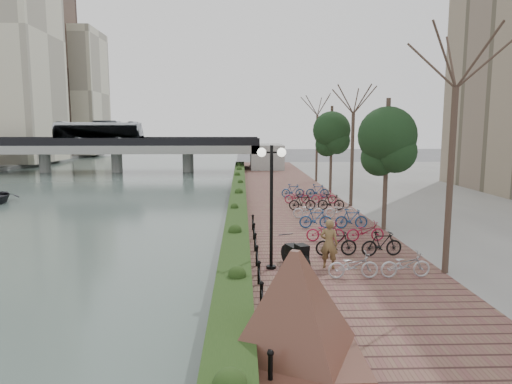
{
  "coord_description": "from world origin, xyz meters",
  "views": [
    {
      "loc": [
        0.86,
        -13.29,
        5.53
      ],
      "look_at": [
        1.65,
        11.98,
        2.0
      ],
      "focal_mm": 32.0,
      "sensor_mm": 36.0,
      "label": 1
    }
  ],
  "objects_px": {
    "motorcycle": "(295,253)",
    "pedestrian": "(329,244)",
    "granite_monument": "(294,303)",
    "lamppost": "(271,180)"
  },
  "relations": [
    {
      "from": "granite_monument",
      "to": "lamppost",
      "type": "distance_m",
      "value": 6.7
    },
    {
      "from": "granite_monument",
      "to": "lamppost",
      "type": "xyz_separation_m",
      "value": [
        -0.1,
        6.39,
        2.02
      ]
    },
    {
      "from": "pedestrian",
      "to": "granite_monument",
      "type": "bearing_deg",
      "value": 91.79
    },
    {
      "from": "granite_monument",
      "to": "lamppost",
      "type": "height_order",
      "value": "lamppost"
    },
    {
      "from": "lamppost",
      "to": "pedestrian",
      "type": "bearing_deg",
      "value": -0.1
    },
    {
      "from": "granite_monument",
      "to": "pedestrian",
      "type": "height_order",
      "value": "granite_monument"
    },
    {
      "from": "granite_monument",
      "to": "pedestrian",
      "type": "relative_size",
      "value": 2.34
    },
    {
      "from": "lamppost",
      "to": "motorcycle",
      "type": "height_order",
      "value": "lamppost"
    },
    {
      "from": "motorcycle",
      "to": "pedestrian",
      "type": "distance_m",
      "value": 1.27
    },
    {
      "from": "granite_monument",
      "to": "lamppost",
      "type": "relative_size",
      "value": 0.95
    }
  ]
}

